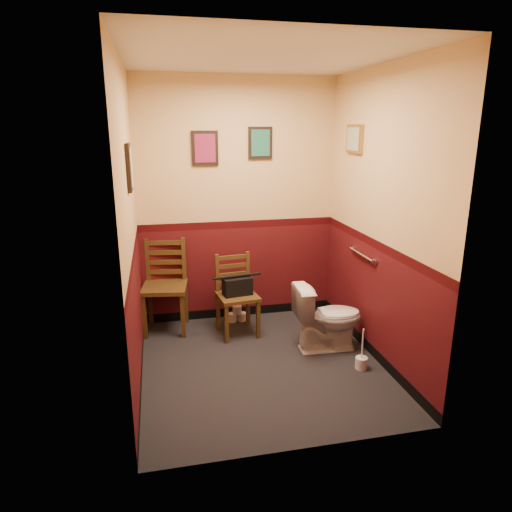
{
  "coord_description": "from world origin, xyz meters",
  "views": [
    {
      "loc": [
        -0.88,
        -3.76,
        2.16
      ],
      "look_at": [
        0.0,
        0.25,
        1.0
      ],
      "focal_mm": 32.0,
      "sensor_mm": 36.0,
      "label": 1
    }
  ],
  "objects": [
    {
      "name": "wall_front",
      "position": [
        0.0,
        -1.2,
        1.35
      ],
      "size": [
        2.2,
        0.0,
        2.7
      ],
      "primitive_type": "cube",
      "rotation": [
        -1.57,
        0.0,
        0.0
      ],
      "color": "#430D11",
      "rests_on": "ground"
    },
    {
      "name": "chair_left",
      "position": [
        -0.84,
        1.02,
        0.5
      ],
      "size": [
        0.53,
        0.53,
        1.0
      ],
      "rotation": [
        0.0,
        0.0,
        -0.14
      ],
      "color": "#4D3517",
      "rests_on": "floor"
    },
    {
      "name": "framed_print_right",
      "position": [
        1.08,
        0.6,
        2.05
      ],
      "size": [
        0.04,
        0.34,
        0.28
      ],
      "color": "olive",
      "rests_on": "wall_right"
    },
    {
      "name": "wall_left",
      "position": [
        -1.1,
        0.0,
        1.35
      ],
      "size": [
        0.0,
        2.4,
        2.7
      ],
      "primitive_type": "cube",
      "rotation": [
        1.57,
        0.0,
        1.57
      ],
      "color": "#430D11",
      "rests_on": "ground"
    },
    {
      "name": "framed_print_back_b",
      "position": [
        0.25,
        1.18,
        2.0
      ],
      "size": [
        0.26,
        0.04,
        0.34
      ],
      "color": "black",
      "rests_on": "wall_back"
    },
    {
      "name": "handbag",
      "position": [
        -0.1,
        0.72,
        0.55
      ],
      "size": [
        0.32,
        0.2,
        0.22
      ],
      "rotation": [
        0.0,
        0.0,
        0.16
      ],
      "color": "black",
      "rests_on": "chair_right"
    },
    {
      "name": "wall_right",
      "position": [
        1.1,
        0.0,
        1.35
      ],
      "size": [
        0.0,
        2.4,
        2.7
      ],
      "primitive_type": "cube",
      "rotation": [
        1.57,
        0.0,
        -1.57
      ],
      "color": "#430D11",
      "rests_on": "ground"
    },
    {
      "name": "ceiling",
      "position": [
        0.0,
        0.0,
        2.7
      ],
      "size": [
        2.2,
        2.4,
        0.0
      ],
      "primitive_type": "cube",
      "rotation": [
        3.14,
        0.0,
        0.0
      ],
      "color": "silver",
      "rests_on": "ground"
    },
    {
      "name": "wall_back",
      "position": [
        0.0,
        1.2,
        1.35
      ],
      "size": [
        2.2,
        0.0,
        2.7
      ],
      "primitive_type": "cube",
      "rotation": [
        1.57,
        0.0,
        0.0
      ],
      "color": "#430D11",
      "rests_on": "ground"
    },
    {
      "name": "toilet",
      "position": [
        0.72,
        0.19,
        0.33
      ],
      "size": [
        0.69,
        0.4,
        0.67
      ],
      "primitive_type": "imported",
      "rotation": [
        0.0,
        0.0,
        1.54
      ],
      "color": "white",
      "rests_on": "floor"
    },
    {
      "name": "tp_stack",
      "position": [
        -0.05,
        1.05,
        0.08
      ],
      "size": [
        0.22,
        0.11,
        0.19
      ],
      "color": "silver",
      "rests_on": "floor"
    },
    {
      "name": "floor",
      "position": [
        0.0,
        0.0,
        0.0
      ],
      "size": [
        2.2,
        2.4,
        0.0
      ],
      "primitive_type": "cube",
      "color": "black",
      "rests_on": "ground"
    },
    {
      "name": "grab_bar",
      "position": [
        1.07,
        0.25,
        0.95
      ],
      "size": [
        0.05,
        0.56,
        0.06
      ],
      "color": "silver",
      "rests_on": "wall_right"
    },
    {
      "name": "framed_print_left",
      "position": [
        -1.08,
        0.1,
        1.85
      ],
      "size": [
        0.04,
        0.3,
        0.38
      ],
      "color": "black",
      "rests_on": "wall_left"
    },
    {
      "name": "chair_right",
      "position": [
        -0.1,
        0.75,
        0.43
      ],
      "size": [
        0.45,
        0.45,
        0.86
      ],
      "rotation": [
        0.0,
        0.0,
        0.12
      ],
      "color": "#4D3517",
      "rests_on": "floor"
    },
    {
      "name": "framed_print_back_a",
      "position": [
        -0.35,
        1.18,
        1.95
      ],
      "size": [
        0.28,
        0.04,
        0.36
      ],
      "color": "black",
      "rests_on": "wall_back"
    },
    {
      "name": "toilet_brush",
      "position": [
        0.89,
        -0.26,
        0.06
      ],
      "size": [
        0.11,
        0.11,
        0.4
      ],
      "color": "silver",
      "rests_on": "floor"
    }
  ]
}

